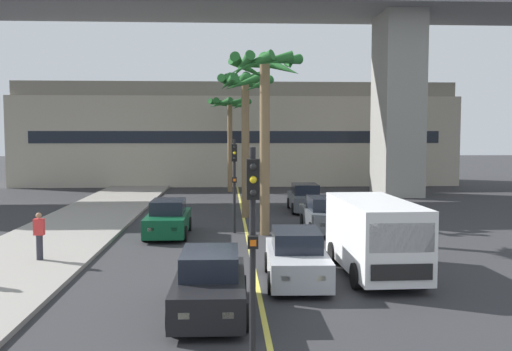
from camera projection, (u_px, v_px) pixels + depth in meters
The scene contains 17 objects.
sidewalk_left at pixel (13, 265), 18.92m from camera, with size 4.80×80.00×0.15m, color gray.
lane_stripe_center at pixel (245, 226), 27.31m from camera, with size 0.14×56.00×0.01m, color #DBCC4C.
bridge_overpass at pixel (256, 4), 39.76m from camera, with size 64.02×8.00×17.12m.
pier_building_backdrop at pixel (236, 135), 50.84m from camera, with size 37.60×8.04×8.73m.
car_queue_front at pixel (297, 258), 17.07m from camera, with size 1.94×4.16×1.56m.
car_queue_second at pixel (305, 199), 32.56m from camera, with size 1.88×4.12×1.56m.
car_queue_third at pixel (210, 285), 14.02m from camera, with size 1.88×4.12×1.56m.
car_queue_fourth at pixel (168, 219), 24.75m from camera, with size 1.86×4.11×1.56m.
car_queue_fifth at pixel (325, 216), 25.89m from camera, with size 1.88×4.13×1.56m.
delivery_van at pixel (374, 235), 17.83m from camera, with size 2.27×5.30×2.36m.
traffic_light_median_near at pixel (253, 225), 10.81m from camera, with size 0.24×0.37×4.20m.
traffic_light_median_far at pixel (234, 173), 25.22m from camera, with size 0.24×0.37×4.20m.
palm_tree_near_median at pixel (264, 88), 24.53m from camera, with size 3.29×3.33×7.96m.
palm_tree_mid_median at pixel (246, 96), 35.39m from camera, with size 2.98×3.00×8.27m.
palm_tree_far_median at pixel (230, 113), 42.97m from camera, with size 3.38×3.37×7.19m.
palm_tree_farthest_median at pixel (245, 103), 29.72m from camera, with size 3.00×3.09×7.60m.
pedestrian_far_along at pixel (39, 235), 19.37m from camera, with size 0.34×0.22×1.62m.
Camera 1 is at (-0.89, -3.04, 4.46)m, focal length 39.93 mm.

